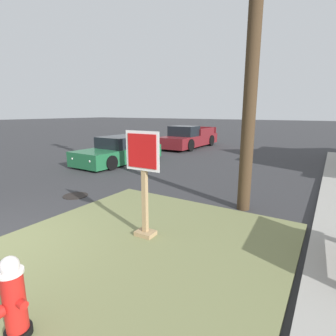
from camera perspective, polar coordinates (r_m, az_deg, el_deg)
name	(u,v)px	position (r m, az deg, el deg)	size (l,w,h in m)	color
grass_corner_patch	(137,249)	(4.84, -6.80, -17.12)	(4.89, 5.31, 0.08)	olive
fire_hydrant	(14,300)	(3.40, -30.54, -23.43)	(0.38, 0.34, 0.91)	black
stop_sign	(144,188)	(4.85, -5.22, -4.26)	(0.71, 0.29, 1.99)	#A3845B
manhole_cover	(75,196)	(8.12, -19.50, -5.70)	(0.70, 0.70, 0.02)	black
parked_sedan_green	(120,151)	(12.74, -10.49, 3.58)	(2.03, 4.49, 1.25)	#1E6038
pickup_truck_maroon	(189,138)	(17.94, 4.49, 6.43)	(2.06, 5.37, 1.48)	maroon
utility_pole	(256,11)	(6.85, 18.52, 29.62)	(1.87, 0.31, 8.65)	#42301E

